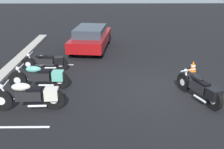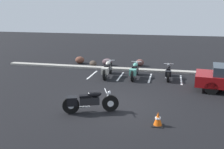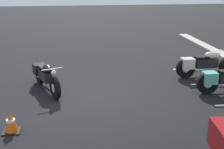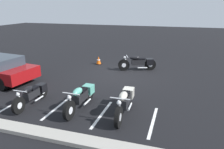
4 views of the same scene
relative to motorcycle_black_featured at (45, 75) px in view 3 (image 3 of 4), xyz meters
name	(u,v)px [view 3 (image 3 of 4)]	position (x,y,z in m)	size (l,w,h in m)	color
ground	(82,96)	(0.74, 1.10, -0.47)	(60.00, 60.00, 0.00)	black
motorcycle_black_featured	(45,75)	(0.00, 0.00, 0.00)	(2.12, 1.02, 0.88)	black
parked_bike_0	(204,64)	(-0.54, 5.49, 0.02)	(0.65, 2.31, 0.91)	black
traffic_cone	(11,122)	(2.77, -0.62, -0.23)	(0.40, 0.40, 0.51)	black
stall_line_0	(199,68)	(-1.58, 5.78, -0.47)	(0.10, 2.10, 0.00)	white
stall_line_1	(221,83)	(0.20, 5.78, -0.47)	(0.10, 2.10, 0.00)	white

